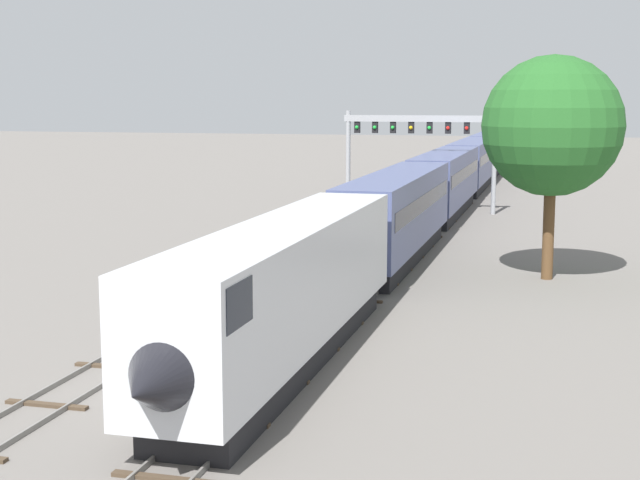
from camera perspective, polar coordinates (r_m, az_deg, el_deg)
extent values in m
plane|color=slate|center=(28.57, -8.26, -9.43)|extent=(400.00, 400.00, 0.00)
cube|color=slate|center=(85.90, 8.44, 2.75)|extent=(0.07, 200.00, 0.16)
cube|color=slate|center=(85.75, 9.40, 2.71)|extent=(0.07, 200.00, 0.16)
cube|color=#473828|center=(22.65, -9.59, -14.28)|extent=(2.60, 0.24, 0.10)
cube|color=#473828|center=(26.08, -5.90, -11.05)|extent=(2.60, 0.24, 0.10)
cube|color=#473828|center=(29.66, -3.13, -8.56)|extent=(2.60, 0.24, 0.10)
cube|color=#473828|center=(33.33, -0.99, -6.60)|extent=(2.60, 0.24, 0.10)
cube|color=#473828|center=(37.07, 0.70, -5.03)|extent=(2.60, 0.24, 0.10)
cube|color=#473828|center=(40.86, 2.08, -3.74)|extent=(2.60, 0.24, 0.10)
cube|color=#473828|center=(44.69, 3.22, -2.67)|extent=(2.60, 0.24, 0.10)
cube|color=#473828|center=(48.54, 4.18, -1.76)|extent=(2.60, 0.24, 0.10)
cube|color=#473828|center=(52.42, 4.99, -0.99)|extent=(2.60, 0.24, 0.10)
cube|color=#473828|center=(56.31, 5.70, -0.33)|extent=(2.60, 0.24, 0.10)
cube|color=#473828|center=(60.22, 6.31, 0.25)|extent=(2.60, 0.24, 0.10)
cube|color=#473828|center=(64.14, 6.85, 0.75)|extent=(2.60, 0.24, 0.10)
cube|color=#473828|center=(68.07, 7.32, 1.20)|extent=(2.60, 0.24, 0.10)
cube|color=#473828|center=(72.00, 7.74, 1.60)|extent=(2.60, 0.24, 0.10)
cube|color=#473828|center=(75.95, 8.12, 1.96)|extent=(2.60, 0.24, 0.10)
cube|color=#473828|center=(79.89, 8.47, 2.28)|extent=(2.60, 0.24, 0.10)
cube|color=#473828|center=(83.85, 8.78, 2.57)|extent=(2.60, 0.24, 0.10)
cube|color=#473828|center=(87.81, 9.06, 2.84)|extent=(2.60, 0.24, 0.10)
cube|color=#473828|center=(91.77, 9.32, 3.08)|extent=(2.60, 0.24, 0.10)
cube|color=#473828|center=(95.73, 9.55, 3.30)|extent=(2.60, 0.24, 0.10)
cube|color=#473828|center=(99.70, 9.77, 3.51)|extent=(2.60, 0.24, 0.10)
cube|color=#473828|center=(103.67, 9.97, 3.70)|extent=(2.60, 0.24, 0.10)
cube|color=#473828|center=(107.64, 10.16, 3.87)|extent=(2.60, 0.24, 0.10)
cube|color=#473828|center=(111.61, 10.33, 4.04)|extent=(2.60, 0.24, 0.10)
cube|color=#473828|center=(115.59, 10.50, 4.19)|extent=(2.60, 0.24, 0.10)
cube|color=#473828|center=(119.57, 10.65, 4.33)|extent=(2.60, 0.24, 0.10)
cube|color=#473828|center=(123.55, 10.79, 4.46)|extent=(2.60, 0.24, 0.10)
cube|color=#473828|center=(127.53, 10.92, 4.58)|extent=(2.60, 0.24, 0.10)
cube|color=#473828|center=(131.51, 11.04, 4.70)|extent=(2.60, 0.24, 0.10)
cube|color=#473828|center=(135.49, 11.16, 4.81)|extent=(2.60, 0.24, 0.10)
cube|color=#473828|center=(139.47, 11.27, 4.91)|extent=(2.60, 0.24, 0.10)
cube|color=#473828|center=(143.46, 11.38, 5.01)|extent=(2.60, 0.24, 0.10)
cube|color=#473828|center=(147.44, 11.48, 5.10)|extent=(2.60, 0.24, 0.10)
cube|color=#473828|center=(151.43, 11.57, 5.19)|extent=(2.60, 0.24, 0.10)
cube|color=#473828|center=(155.42, 11.66, 5.27)|extent=(2.60, 0.24, 0.10)
cube|color=#473828|center=(159.41, 11.74, 5.35)|extent=(2.60, 0.24, 0.10)
cube|color=#473828|center=(163.39, 11.82, 5.43)|extent=(2.60, 0.24, 0.10)
cube|color=#473828|center=(167.38, 11.90, 5.50)|extent=(2.60, 0.24, 0.10)
cube|color=#473828|center=(171.37, 11.97, 5.57)|extent=(2.60, 0.24, 0.10)
cube|color=#473828|center=(175.36, 12.04, 5.63)|extent=(2.60, 0.24, 0.10)
cube|color=#473828|center=(179.35, 12.11, 5.69)|extent=(2.60, 0.24, 0.10)
cube|color=#473828|center=(183.34, 12.17, 5.75)|extent=(2.60, 0.24, 0.10)
cube|color=slate|center=(67.21, 1.83, 1.20)|extent=(0.07, 160.00, 0.16)
cube|color=slate|center=(66.90, 3.03, 1.16)|extent=(0.07, 160.00, 0.16)
cube|color=#473828|center=(28.41, -16.48, -9.70)|extent=(2.60, 0.24, 0.10)
cube|color=#473828|center=(31.73, -12.71, -7.61)|extent=(2.60, 0.24, 0.10)
cube|color=#473828|center=(35.19, -9.69, -5.90)|extent=(2.60, 0.24, 0.10)
cube|color=#473828|center=(38.75, -7.23, -4.49)|extent=(2.60, 0.24, 0.10)
cube|color=#473828|center=(42.39, -5.20, -3.31)|extent=(2.60, 0.24, 0.10)
cube|color=#473828|center=(46.09, -3.50, -2.32)|extent=(2.60, 0.24, 0.10)
cube|color=#473828|center=(49.83, -2.05, -1.47)|extent=(2.60, 0.24, 0.10)
cube|color=#473828|center=(53.62, -0.81, -0.74)|extent=(2.60, 0.24, 0.10)
cube|color=#473828|center=(57.43, 0.27, -0.11)|extent=(2.60, 0.24, 0.10)
cube|color=#473828|center=(61.27, 1.22, 0.44)|extent=(2.60, 0.24, 0.10)
cube|color=#473828|center=(65.12, 2.05, 0.93)|extent=(2.60, 0.24, 0.10)
cube|color=#473828|center=(68.99, 2.79, 1.36)|extent=(2.60, 0.24, 0.10)
cube|color=#473828|center=(72.88, 3.45, 1.75)|extent=(2.60, 0.24, 0.10)
cube|color=#473828|center=(76.78, 4.04, 2.10)|extent=(2.60, 0.24, 0.10)
cube|color=#473828|center=(80.69, 4.58, 2.41)|extent=(2.60, 0.24, 0.10)
cube|color=#473828|center=(84.60, 5.07, 2.70)|extent=(2.60, 0.24, 0.10)
cube|color=#473828|center=(88.53, 5.51, 2.95)|extent=(2.60, 0.24, 0.10)
cube|color=#473828|center=(92.46, 5.92, 3.19)|extent=(2.60, 0.24, 0.10)
cube|color=#473828|center=(96.39, 6.29, 3.41)|extent=(2.60, 0.24, 0.10)
cube|color=#473828|center=(100.33, 6.64, 3.61)|extent=(2.60, 0.24, 0.10)
cube|color=#473828|center=(104.28, 6.96, 3.79)|extent=(2.60, 0.24, 0.10)
cube|color=#473828|center=(108.23, 7.25, 3.97)|extent=(2.60, 0.24, 0.10)
cube|color=#473828|center=(112.18, 7.53, 4.12)|extent=(2.60, 0.24, 0.10)
cube|color=#473828|center=(116.14, 7.78, 4.27)|extent=(2.60, 0.24, 0.10)
cube|color=#473828|center=(120.10, 8.02, 4.41)|extent=(2.60, 0.24, 0.10)
cube|color=#473828|center=(124.06, 8.25, 4.54)|extent=(2.60, 0.24, 0.10)
cube|color=#473828|center=(128.02, 8.46, 4.66)|extent=(2.60, 0.24, 0.10)
cube|color=#473828|center=(131.99, 8.65, 4.78)|extent=(2.60, 0.24, 0.10)
cube|color=#473828|center=(135.96, 8.84, 4.88)|extent=(2.60, 0.24, 0.10)
cube|color=#473828|center=(139.93, 9.02, 4.99)|extent=(2.60, 0.24, 0.10)
cube|color=#473828|center=(143.90, 9.18, 5.08)|extent=(2.60, 0.24, 0.10)
cube|color=silver|center=(30.75, -2.06, -2.45)|extent=(3.00, 19.87, 3.80)
cone|color=black|center=(21.64, -9.98, -8.48)|extent=(2.88, 2.60, 2.88)
cube|color=black|center=(22.48, -8.58, -3.74)|extent=(3.04, 1.80, 1.10)
cube|color=black|center=(31.30, -2.04, -6.77)|extent=(2.52, 17.88, 1.00)
cube|color=#4C5684|center=(50.84, 4.80, 1.95)|extent=(3.00, 19.87, 3.80)
cube|color=black|center=(50.80, 4.81, 2.40)|extent=(3.04, 18.28, 0.90)
cube|color=black|center=(51.18, 4.77, -0.72)|extent=(2.52, 17.88, 1.00)
cube|color=#4C5684|center=(71.38, 7.76, 3.84)|extent=(3.00, 19.87, 3.80)
cube|color=black|center=(71.35, 7.76, 4.16)|extent=(3.04, 18.28, 0.90)
cube|color=black|center=(71.62, 7.72, 1.93)|extent=(2.52, 17.88, 1.00)
cube|color=#4C5684|center=(92.07, 9.39, 4.88)|extent=(3.00, 19.87, 3.80)
cube|color=black|center=(92.04, 9.40, 5.13)|extent=(3.04, 18.28, 0.90)
cube|color=black|center=(92.25, 9.36, 3.39)|extent=(2.52, 17.88, 1.00)
cube|color=#4C5684|center=(112.82, 10.43, 5.53)|extent=(3.00, 19.87, 3.80)
cube|color=black|center=(112.80, 10.44, 5.74)|extent=(3.04, 18.28, 0.90)
cube|color=black|center=(112.97, 10.40, 4.32)|extent=(2.52, 17.88, 1.00)
cylinder|color=#999BA0|center=(74.10, 1.74, 4.91)|extent=(0.36, 0.36, 7.91)
cylinder|color=#999BA0|center=(72.36, 10.67, 4.67)|extent=(0.36, 0.36, 7.91)
cube|color=#999BA0|center=(72.86, 6.20, 7.44)|extent=(12.10, 0.36, 0.50)
cube|color=black|center=(73.86, 2.31, 6.95)|extent=(0.44, 0.32, 0.90)
sphere|color=green|center=(73.68, 2.28, 6.95)|extent=(0.28, 0.28, 0.28)
cube|color=black|center=(73.56, 3.41, 6.94)|extent=(0.44, 0.32, 0.90)
sphere|color=green|center=(73.37, 3.38, 6.94)|extent=(0.28, 0.28, 0.28)
cube|color=black|center=(73.29, 4.52, 6.92)|extent=(0.44, 0.32, 0.90)
sphere|color=green|center=(73.10, 4.49, 6.92)|extent=(0.28, 0.28, 0.28)
cube|color=black|center=(73.04, 5.64, 6.90)|extent=(0.44, 0.32, 0.90)
sphere|color=yellow|center=(72.86, 5.61, 6.90)|extent=(0.28, 0.28, 0.28)
cube|color=black|center=(72.82, 6.76, 6.88)|extent=(0.44, 0.32, 0.90)
sphere|color=green|center=(72.64, 6.74, 6.87)|extent=(0.28, 0.28, 0.28)
cube|color=black|center=(72.63, 7.89, 6.85)|extent=(0.44, 0.32, 0.90)
sphere|color=red|center=(72.45, 7.87, 6.85)|extent=(0.28, 0.28, 0.28)
cube|color=black|center=(72.47, 9.03, 6.82)|extent=(0.44, 0.32, 0.90)
sphere|color=red|center=(72.28, 9.01, 6.82)|extent=(0.28, 0.28, 0.28)
cube|color=black|center=(72.34, 10.17, 6.79)|extent=(0.44, 0.32, 0.90)
sphere|color=yellow|center=(72.15, 10.15, 6.79)|extent=(0.28, 0.28, 0.28)
cylinder|color=brown|center=(46.85, 13.89, 0.75)|extent=(0.56, 0.56, 5.15)
sphere|color=#235B23|center=(46.45, 14.11, 6.83)|extent=(6.83, 6.83, 6.83)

